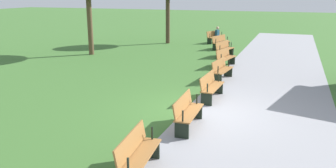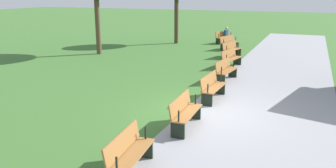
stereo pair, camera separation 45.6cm
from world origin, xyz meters
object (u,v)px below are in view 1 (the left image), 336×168
object	(u,v)px
bench_1	(221,42)
bench_7	(137,154)
bench_0	(215,37)
person_seated	(218,34)
bench_2	(224,49)
bench_3	(225,58)
bench_5	(211,86)
bench_4	(222,69)
bench_6	(187,111)

from	to	relation	value
bench_1	bench_7	size ratio (longest dim) A/B	1.01
bench_0	person_seated	bearing A→B (deg)	146.91
bench_2	bench_3	xyz separation A→B (m)	(2.74, 0.59, 0.00)
bench_3	bench_5	bearing A→B (deg)	16.32
bench_4	bench_5	size ratio (longest dim) A/B	1.02
bench_2	bench_7	world-z (taller)	same
bench_1	person_seated	distance (m)	2.88
bench_2	person_seated	size ratio (longest dim) A/B	1.42
bench_5	person_seated	xyz separation A→B (m)	(-13.77, -2.74, 0.17)
bench_4	bench_6	xyz separation A→B (m)	(5.60, 0.20, 0.00)
person_seated	bench_6	bearing A→B (deg)	31.84
bench_1	bench_2	world-z (taller)	same
bench_1	bench_7	xyz separation A→B (m)	(16.60, 1.78, 0.00)
bench_3	person_seated	bearing A→B (deg)	-155.16
bench_0	bench_2	bearing A→B (deg)	40.80
bench_1	bench_5	distance (m)	11.18
bench_0	person_seated	size ratio (longest dim) A/B	1.41
bench_5	bench_3	bearing A→B (deg)	-171.85
bench_1	bench_2	bearing A→B (deg)	34.67
bench_1	bench_5	xyz separation A→B (m)	(11.00, 1.98, 0.00)
bench_5	person_seated	distance (m)	14.04
person_seated	bench_5	bearing A→B (deg)	33.71
bench_6	person_seated	size ratio (longest dim) A/B	1.38
bench_0	bench_4	size ratio (longest dim) A/B	1.01
bench_3	bench_6	distance (m)	8.39
bench_5	bench_6	bearing A→B (deg)	2.04
bench_0	bench_5	world-z (taller)	same
bench_7	person_seated	distance (m)	19.54
bench_5	bench_4	bearing A→B (deg)	-173.89
bench_5	bench_7	size ratio (longest dim) A/B	0.98
bench_5	bench_7	bearing A→B (deg)	0.01
bench_2	bench_6	xyz separation A→B (m)	(11.11, 1.19, 0.00)
bench_0	person_seated	world-z (taller)	person_seated
bench_5	bench_6	world-z (taller)	same
bench_7	bench_4	bearing A→B (deg)	173.87
bench_3	bench_1	bearing A→B (deg)	-155.53
bench_4	bench_0	bearing A→B (deg)	-159.62
bench_2	bench_5	world-z (taller)	same
bench_3	bench_4	distance (m)	2.80
bench_4	bench_2	bearing A→B (deg)	-163.69
bench_0	person_seated	xyz separation A→B (m)	(-0.15, 0.21, 0.17)
bench_7	person_seated	size ratio (longest dim) A/B	1.40
bench_3	bench_7	xyz separation A→B (m)	(11.17, 0.40, 0.00)
bench_5	person_seated	world-z (taller)	person_seated
person_seated	bench_2	bearing A→B (deg)	38.29
bench_6	bench_7	distance (m)	2.80
bench_3	bench_6	world-z (taller)	same
bench_1	bench_5	world-z (taller)	same
bench_2	bench_7	xyz separation A→B (m)	(13.91, 0.99, 0.00)
bench_5	bench_6	size ratio (longest dim) A/B	1.00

